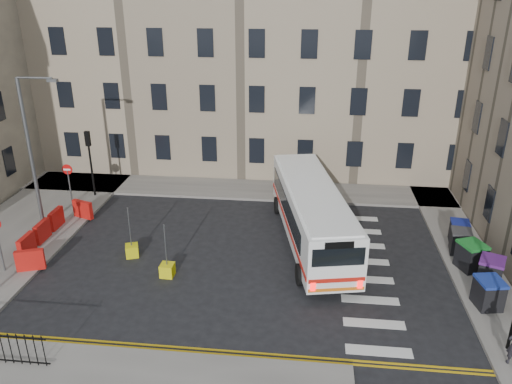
% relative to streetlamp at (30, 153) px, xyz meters
% --- Properties ---
extents(ground, '(120.00, 120.00, 0.00)m').
position_rel_streetlamp_xyz_m(ground, '(13.00, -2.00, -4.34)').
color(ground, black).
rests_on(ground, ground).
extents(pavement_north, '(36.00, 3.20, 0.15)m').
position_rel_streetlamp_xyz_m(pavement_north, '(7.00, 6.60, -4.26)').
color(pavement_north, slate).
rests_on(pavement_north, ground).
extents(pavement_east, '(2.40, 26.00, 0.15)m').
position_rel_streetlamp_xyz_m(pavement_east, '(22.00, 2.00, -4.26)').
color(pavement_east, slate).
rests_on(pavement_east, ground).
extents(pavement_west, '(6.00, 22.00, 0.15)m').
position_rel_streetlamp_xyz_m(pavement_west, '(-1.00, -1.00, -4.26)').
color(pavement_west, slate).
rests_on(pavement_west, ground).
extents(terrace_north, '(38.30, 10.80, 17.20)m').
position_rel_streetlamp_xyz_m(terrace_north, '(6.00, 13.50, 4.28)').
color(terrace_north, gray).
rests_on(terrace_north, ground).
extents(traffic_light_nw, '(0.28, 0.22, 4.10)m').
position_rel_streetlamp_xyz_m(traffic_light_nw, '(1.00, 4.50, -1.47)').
color(traffic_light_nw, black).
rests_on(traffic_light_nw, pavement_west).
extents(streetlamp, '(0.50, 0.22, 8.14)m').
position_rel_streetlamp_xyz_m(streetlamp, '(0.00, 0.00, 0.00)').
color(streetlamp, '#595B5E').
rests_on(streetlamp, pavement_west).
extents(no_entry_north, '(0.60, 0.08, 3.00)m').
position_rel_streetlamp_xyz_m(no_entry_north, '(0.50, 2.50, -2.26)').
color(no_entry_north, '#595B5E').
rests_on(no_entry_north, pavement_west).
extents(roadworks_barriers, '(1.66, 6.26, 1.00)m').
position_rel_streetlamp_xyz_m(roadworks_barriers, '(1.16, -1.50, -3.69)').
color(roadworks_barriers, red).
rests_on(roadworks_barriers, pavement_west).
extents(bus, '(4.65, 11.13, 2.96)m').
position_rel_streetlamp_xyz_m(bus, '(14.42, 0.11, -2.63)').
color(bus, white).
rests_on(bus, ground).
extents(wheelie_bin_a, '(1.16, 1.27, 1.24)m').
position_rel_streetlamp_xyz_m(wheelie_bin_a, '(21.63, -4.90, -3.56)').
color(wheelie_bin_a, black).
rests_on(wheelie_bin_a, pavement_east).
extents(wheelie_bin_b, '(1.37, 1.45, 1.27)m').
position_rel_streetlamp_xyz_m(wheelie_bin_b, '(22.22, -3.25, -3.55)').
color(wheelie_bin_b, black).
rests_on(wheelie_bin_b, pavement_east).
extents(wheelie_bin_c, '(1.38, 1.47, 1.30)m').
position_rel_streetlamp_xyz_m(wheelie_bin_c, '(21.76, -1.94, -3.53)').
color(wheelie_bin_c, black).
rests_on(wheelie_bin_c, pavement_east).
extents(wheelie_bin_d, '(1.08, 1.19, 1.17)m').
position_rel_streetlamp_xyz_m(wheelie_bin_d, '(21.68, -0.44, -3.59)').
color(wheelie_bin_d, black).
rests_on(wheelie_bin_d, pavement_east).
extents(wheelie_bin_e, '(1.02, 1.14, 1.13)m').
position_rel_streetlamp_xyz_m(wheelie_bin_e, '(21.90, 0.64, -3.62)').
color(wheelie_bin_e, black).
rests_on(wheelie_bin_e, pavement_east).
extents(bollard_yellow, '(0.77, 0.77, 0.60)m').
position_rel_streetlamp_xyz_m(bollard_yellow, '(5.80, -2.34, -4.04)').
color(bollard_yellow, '#D0C90B').
rests_on(bollard_yellow, ground).
extents(bollard_chevron, '(0.62, 0.62, 0.60)m').
position_rel_streetlamp_xyz_m(bollard_chevron, '(8.00, -3.89, -4.04)').
color(bollard_chevron, '#D7CD0C').
rests_on(bollard_chevron, ground).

